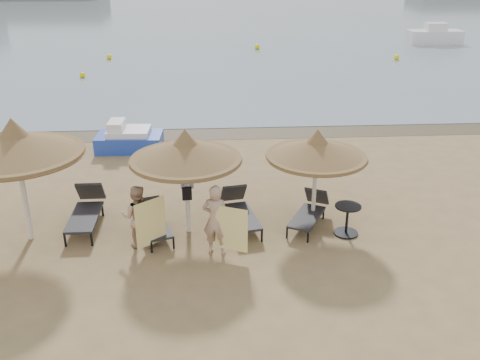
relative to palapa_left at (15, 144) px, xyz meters
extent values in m
plane|color=#95784A|center=(3.95, -1.38, -2.50)|extent=(160.00, 160.00, 0.00)
cube|color=#4B412B|center=(3.95, 8.02, -2.50)|extent=(200.00, 1.60, 0.01)
cube|color=white|center=(21.95, 28.62, -2.00)|extent=(4.00, 1.60, 1.00)
cube|color=white|center=(21.95, 28.62, -1.25)|extent=(1.50, 1.00, 0.60)
cylinder|color=silver|center=(0.00, 0.00, -1.36)|extent=(0.13, 0.13, 2.30)
cone|color=olive|center=(0.00, 0.00, 0.03)|extent=(3.17, 3.17, 0.60)
cone|color=olive|center=(0.00, 0.00, 0.39)|extent=(0.77, 0.77, 0.49)
cylinder|color=olive|center=(0.00, 0.00, -0.25)|extent=(3.11, 3.11, 0.11)
cylinder|color=silver|center=(3.94, 0.13, -1.50)|extent=(0.12, 0.12, 2.01)
cone|color=olive|center=(3.94, 0.13, -0.28)|extent=(2.78, 2.78, 0.53)
cone|color=olive|center=(3.94, 0.13, 0.04)|extent=(0.67, 0.67, 0.43)
cylinder|color=olive|center=(3.94, 0.13, -0.53)|extent=(2.73, 2.73, 0.10)
cylinder|color=silver|center=(7.23, 0.46, -1.56)|extent=(0.11, 0.11, 1.88)
cone|color=olive|center=(7.23, 0.46, -0.42)|extent=(2.60, 2.60, 0.49)
cone|color=olive|center=(7.23, 0.46, -0.13)|extent=(0.63, 0.63, 0.40)
cylinder|color=olive|center=(7.23, 0.46, -0.66)|extent=(2.55, 2.55, 0.09)
cylinder|color=black|center=(0.95, -0.47, -2.34)|extent=(0.06, 0.06, 0.32)
cylinder|color=black|center=(1.59, -0.46, -2.34)|extent=(0.06, 0.06, 0.32)
cylinder|color=black|center=(0.95, 1.13, -2.34)|extent=(0.06, 0.06, 0.32)
cylinder|color=black|center=(1.58, 1.13, -2.34)|extent=(0.06, 0.06, 0.32)
cube|color=black|center=(1.27, 0.39, -2.15)|extent=(0.72, 1.71, 0.07)
cube|color=black|center=(1.26, 1.39, -1.88)|extent=(0.71, 0.48, 0.65)
cylinder|color=black|center=(3.08, -0.90, -2.37)|extent=(0.05, 0.05, 0.27)
cylinder|color=black|center=(3.60, -0.73, -2.37)|extent=(0.05, 0.05, 0.27)
cylinder|color=black|center=(2.66, 0.40, -2.37)|extent=(0.05, 0.05, 0.27)
cylinder|color=black|center=(3.18, 0.56, -2.37)|extent=(0.05, 0.05, 0.27)
cube|color=black|center=(3.12, -0.12, -2.20)|extent=(1.02, 1.57, 0.06)
cube|color=black|center=(2.85, 0.69, -1.97)|extent=(0.70, 0.58, 0.55)
cylinder|color=black|center=(5.18, -0.65, -2.35)|extent=(0.05, 0.05, 0.30)
cylinder|color=black|center=(5.77, -0.53, -2.35)|extent=(0.05, 0.05, 0.30)
cylinder|color=black|center=(4.90, 0.82, -2.35)|extent=(0.05, 0.05, 0.30)
cylinder|color=black|center=(5.49, 0.94, -2.35)|extent=(0.05, 0.05, 0.30)
cube|color=black|center=(5.32, 0.20, -2.17)|extent=(0.95, 1.70, 0.06)
cube|color=black|center=(5.15, 1.12, -1.92)|extent=(0.74, 0.57, 0.61)
cylinder|color=black|center=(6.42, -0.40, -2.37)|extent=(0.05, 0.05, 0.27)
cylinder|color=black|center=(6.90, -0.65, -2.37)|extent=(0.05, 0.05, 0.27)
cylinder|color=black|center=(7.06, 0.81, -2.37)|extent=(0.05, 0.05, 0.27)
cylinder|color=black|center=(7.54, 0.56, -2.37)|extent=(0.05, 0.05, 0.27)
cube|color=black|center=(7.00, 0.12, -2.20)|extent=(1.22, 1.58, 0.06)
cube|color=black|center=(7.40, 0.88, -1.97)|extent=(0.73, 0.65, 0.55)
cylinder|color=black|center=(7.96, -0.27, -2.48)|extent=(0.62, 0.62, 0.04)
cylinder|color=black|center=(7.96, -0.27, -2.11)|extent=(0.07, 0.07, 0.75)
cylinder|color=black|center=(7.96, -0.27, -1.72)|extent=(0.66, 0.66, 0.03)
imported|color=tan|center=(2.76, -0.52, -1.58)|extent=(0.89, 0.62, 1.85)
imported|color=tan|center=(4.63, -0.99, -1.48)|extent=(1.09, 0.88, 2.06)
cube|color=yellow|center=(3.11, -0.87, -1.70)|extent=(0.66, 0.53, 1.16)
cube|color=yellow|center=(4.98, -1.24, -1.74)|extent=(0.74, 0.33, 1.11)
cube|color=silver|center=(3.94, 0.31, -1.16)|extent=(0.33, 0.12, 0.41)
cube|color=black|center=(3.94, -0.03, -1.37)|extent=(0.24, 0.10, 0.34)
cube|color=#2343BC|center=(1.67, 6.39, -2.22)|extent=(2.37, 1.46, 0.58)
cube|color=white|center=(1.67, 6.39, -1.85)|extent=(1.52, 1.22, 0.26)
cube|color=white|center=(1.25, 6.41, -1.61)|extent=(0.57, 0.97, 0.37)
sphere|color=#FDF207|center=(-1.85, 23.75, -2.34)|extent=(0.34, 0.34, 0.34)
sphere|color=#FDF207|center=(8.21, 26.97, -2.32)|extent=(0.38, 0.38, 0.38)
sphere|color=#FDF207|center=(16.94, 22.39, -2.33)|extent=(0.35, 0.35, 0.35)
sphere|color=#FDF207|center=(-2.47, 18.37, -2.34)|extent=(0.33, 0.33, 0.33)
camera|label=1|loc=(4.49, -12.06, 4.20)|focal=40.00mm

